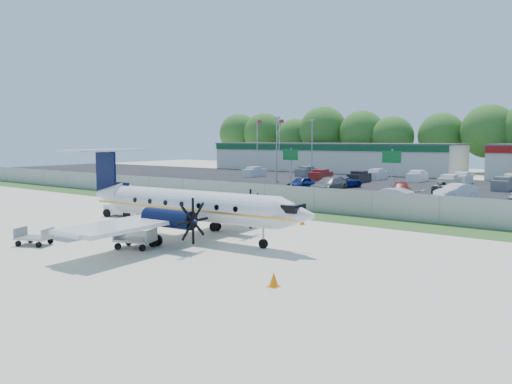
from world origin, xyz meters
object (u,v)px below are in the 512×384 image
Objects in this scene: baggage_cart_far at (34,237)px; aircraft at (189,205)px; baggage_cart_near at (135,239)px; pushback_tug at (124,208)px.

aircraft is at bearing 50.03° from baggage_cart_far.
baggage_cart_far is (-5.18, -2.82, -0.05)m from baggage_cart_near.
baggage_cart_far is at bearing -151.47° from baggage_cart_near.
aircraft is 7.89× the size of baggage_cart_far.
pushback_tug is at bearing 144.00° from baggage_cart_near.
aircraft is 8.75m from baggage_cart_far.
pushback_tug reaches higher than baggage_cart_near.
pushback_tug is (-10.12, 3.31, -1.37)m from aircraft.
baggage_cart_far is (-5.53, -6.60, -1.57)m from aircraft.
baggage_cart_near is 5.90m from baggage_cart_far.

